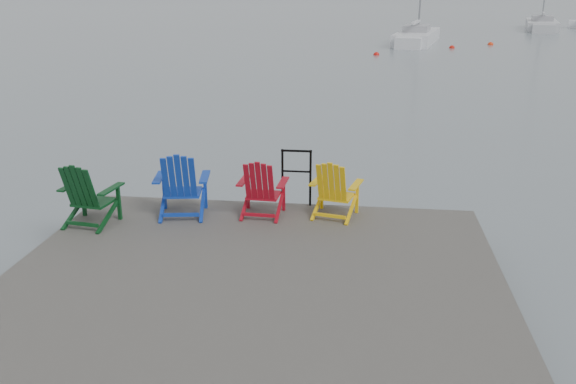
# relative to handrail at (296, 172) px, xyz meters

# --- Properties ---
(ground) EXTENTS (400.00, 400.00, 0.00)m
(ground) POSITION_rel_handrail_xyz_m (-0.25, -2.45, -1.04)
(ground) COLOR slate
(ground) RESTS_ON ground
(dock) EXTENTS (6.00, 5.00, 1.40)m
(dock) POSITION_rel_handrail_xyz_m (-0.25, -2.45, -0.69)
(dock) COLOR #2B2826
(dock) RESTS_ON ground
(handrail) EXTENTS (0.48, 0.04, 0.90)m
(handrail) POSITION_rel_handrail_xyz_m (0.00, 0.00, 0.00)
(handrail) COLOR black
(handrail) RESTS_ON dock
(chair_green) EXTENTS (0.83, 0.78, 0.95)m
(chair_green) POSITION_rel_handrail_xyz_m (-2.87, -1.22, -0.06)
(chair_green) COLOR #0A3A16
(chair_green) RESTS_ON dock
(chair_blue) EXTENTS (0.89, 0.83, 1.00)m
(chair_blue) POSITION_rel_handrail_xyz_m (-1.64, -0.70, -0.04)
(chair_blue) COLOR #1036AA
(chair_blue) RESTS_ON dock
(chair_red) EXTENTS (0.73, 0.68, 0.89)m
(chair_red) POSITION_rel_handrail_xyz_m (-0.46, -0.56, -0.09)
(chair_red) COLOR #AA0C1C
(chair_red) RESTS_ON dock
(chair_yellow) EXTENTS (0.81, 0.77, 0.89)m
(chair_yellow) POSITION_rel_handrail_xyz_m (0.62, -0.46, -0.09)
(chair_yellow) COLOR yellow
(chair_yellow) RESTS_ON dock
(sailboat_near) EXTENTS (3.93, 9.09, 12.12)m
(sailboat_near) POSITION_rel_handrail_xyz_m (4.51, 34.76, -0.69)
(sailboat_near) COLOR white
(sailboat_near) RESTS_ON ground
(sailboat_mid) EXTENTS (4.51, 9.95, 13.14)m
(sailboat_mid) POSITION_rel_handrail_xyz_m (16.58, 49.71, -0.69)
(sailboat_mid) COLOR silver
(sailboat_mid) RESTS_ON ground
(buoy_b) EXTENTS (0.35, 0.35, 0.35)m
(buoy_b) POSITION_rel_handrail_xyz_m (1.64, 26.76, -1.04)
(buoy_b) COLOR red
(buoy_b) RESTS_ON ground
(buoy_c) EXTENTS (0.38, 0.38, 0.38)m
(buoy_c) POSITION_rel_handrail_xyz_m (9.30, 33.97, -1.04)
(buoy_c) COLOR red
(buoy_c) RESTS_ON ground
(buoy_d) EXTENTS (0.35, 0.35, 0.35)m
(buoy_d) POSITION_rel_handrail_xyz_m (6.45, 31.37, -1.04)
(buoy_d) COLOR red
(buoy_d) RESTS_ON ground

